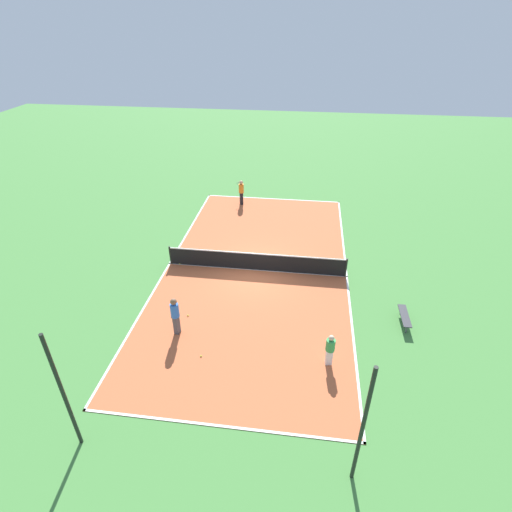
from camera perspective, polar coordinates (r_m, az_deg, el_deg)
ground_plane at (r=21.72m, az=-0.00°, el=-2.02°), size 80.00×80.00×0.00m
court_surface at (r=21.71m, az=-0.00°, el=-2.00°), size 9.82×19.38×0.02m
tennis_net at (r=21.40m, az=-0.00°, el=-0.73°), size 9.62×0.10×1.10m
bench at (r=19.23m, az=20.45°, el=-8.09°), size 0.36×1.57×0.45m
player_near_blue at (r=17.44m, az=-11.48°, el=-8.06°), size 0.45×0.45×1.85m
player_center_orange at (r=28.85m, az=-2.12°, el=9.32°), size 0.70×0.98×1.80m
player_far_green at (r=16.20m, az=10.54°, el=-12.83°), size 0.40×0.40×1.48m
tennis_ball_far_baseline at (r=18.96m, az=-11.96°, el=-8.44°), size 0.07×0.07×0.07m
tennis_ball_midcourt at (r=16.90m, az=-7.86°, el=-13.97°), size 0.07×0.07×0.07m
tennis_ball_right_alley at (r=18.87m, az=-9.70°, el=-8.37°), size 0.07×0.07×0.07m
tennis_ball_left_sideline at (r=22.55m, az=-10.86°, el=-1.08°), size 0.07×0.07×0.07m
fence_post_back_left at (r=12.20m, az=14.97°, el=-22.64°), size 0.12×0.12×4.73m
fence_post_back_right at (r=13.78m, az=-25.83°, el=-17.28°), size 0.12×0.12×4.73m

